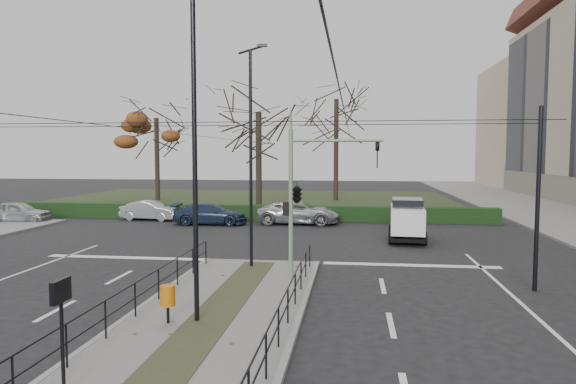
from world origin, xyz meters
name	(u,v)px	position (x,y,z in m)	size (l,w,h in m)	color
ground	(233,297)	(0.00, 0.00, 0.00)	(140.00, 140.00, 0.00)	black
median_island	(211,321)	(0.00, -2.50, 0.07)	(4.40, 15.00, 0.14)	slate
sidewalk_east	(561,217)	(18.00, 22.00, 0.07)	(8.00, 90.00, 0.14)	slate
park	(250,201)	(-6.00, 32.00, 0.05)	(38.00, 26.00, 0.10)	#222D16
hedge	(211,212)	(-6.00, 18.60, 0.50)	(38.00, 1.00, 1.00)	black
median_railing	(210,288)	(0.00, -2.60, 0.98)	(4.14, 13.24, 0.92)	black
catenary	(244,185)	(0.00, 1.62, 3.42)	(20.00, 34.00, 6.00)	black
traffic_light	(299,191)	(1.80, 2.51, 3.16)	(3.52, 2.01, 5.18)	gray
litter_bin	(168,296)	(-1.00, -3.00, 0.84)	(0.38, 0.38, 0.98)	black
info_panel	(61,304)	(-1.51, -6.94, 1.78)	(0.12, 0.55, 2.09)	black
streetlamp_median_near	(195,151)	(-0.30, -2.74, 4.54)	(0.72, 0.15, 8.66)	black
streetlamp_median_far	(251,155)	(-0.17, 3.81, 4.42)	(0.70, 0.14, 8.41)	black
parked_car_first	(18,212)	(-17.94, 15.24, 0.70)	(1.65, 4.10, 1.40)	#A8AAB0
parked_car_second	(150,211)	(-9.91, 17.55, 0.65)	(1.37, 3.93, 1.29)	#A8AAB0
parked_car_third	(210,214)	(-5.32, 16.03, 0.67)	(1.89, 4.65, 1.35)	#1F2B48
parked_car_fourth	(299,212)	(0.26, 17.01, 0.73)	(2.41, 5.23, 1.45)	#A8AAB0
white_van	(407,219)	(6.44, 11.37, 1.14)	(2.06, 4.04, 2.18)	white
rust_tree	(156,118)	(-14.71, 31.09, 7.79)	(7.70, 7.70, 10.14)	black
bare_tree_center	(336,107)	(2.04, 33.14, 8.86)	(7.02, 7.02, 12.57)	black
bare_tree_near	(259,120)	(-3.08, 20.94, 6.90)	(6.84, 6.84, 9.75)	black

